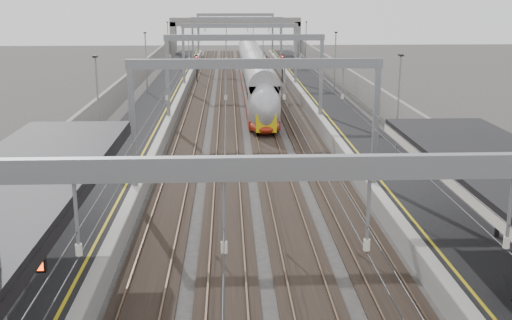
{
  "coord_description": "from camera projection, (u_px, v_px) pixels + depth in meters",
  "views": [
    {
      "loc": [
        -1.38,
        -10.49,
        10.77
      ],
      "look_at": [
        0.0,
        20.92,
        2.6
      ],
      "focal_mm": 45.0,
      "sensor_mm": 36.0,
      "label": 1
    }
  ],
  "objects": [
    {
      "name": "wall_left",
      "position": [
        115.0,
        103.0,
        55.54
      ],
      "size": [
        0.3,
        120.0,
        3.2
      ],
      "primitive_type": "cube",
      "color": "gray",
      "rests_on": "ground"
    },
    {
      "name": "wall_right",
      "position": [
        371.0,
        101.0,
        56.5
      ],
      "size": [
        0.3,
        120.0,
        3.2
      ],
      "primitive_type": "cube",
      "color": "gray",
      "rests_on": "ground"
    },
    {
      "name": "platform_left",
      "position": [
        152.0,
        115.0,
        55.95
      ],
      "size": [
        4.0,
        120.0,
        1.0
      ],
      "primitive_type": "cube",
      "color": "black",
      "rests_on": "ground"
    },
    {
      "name": "overhead_line",
      "position": [
        242.0,
        44.0,
        61.27
      ],
      "size": [
        13.0,
        140.0,
        6.6
      ],
      "color": "gray",
      "rests_on": "platform_left"
    },
    {
      "name": "train",
      "position": [
        255.0,
        78.0,
        69.07
      ],
      "size": [
        2.51,
        45.82,
        3.98
      ],
      "color": "maroon",
      "rests_on": "ground"
    },
    {
      "name": "signal_green",
      "position": [
        197.0,
        64.0,
        79.03
      ],
      "size": [
        0.32,
        0.32,
        3.48
      ],
      "color": "black",
      "rests_on": "ground"
    },
    {
      "name": "signal_red_near",
      "position": [
        266.0,
        65.0,
        77.26
      ],
      "size": [
        0.32,
        0.32,
        3.48
      ],
      "color": "black",
      "rests_on": "ground"
    },
    {
      "name": "tracks",
      "position": [
        244.0,
        119.0,
        56.41
      ],
      "size": [
        11.4,
        140.0,
        0.2
      ],
      "color": "black",
      "rests_on": "ground"
    },
    {
      "name": "signal_red_far",
      "position": [
        282.0,
        63.0,
        79.52
      ],
      "size": [
        0.32,
        0.32,
        3.48
      ],
      "color": "black",
      "rests_on": "ground"
    },
    {
      "name": "platform_right",
      "position": [
        334.0,
        114.0,
        56.64
      ],
      "size": [
        4.0,
        120.0,
        1.0
      ],
      "primitive_type": "cube",
      "color": "black",
      "rests_on": "ground"
    },
    {
      "name": "overbridge",
      "position": [
        235.0,
        27.0,
        108.27
      ],
      "size": [
        22.0,
        2.2,
        6.9
      ],
      "color": "gray",
      "rests_on": "ground"
    }
  ]
}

